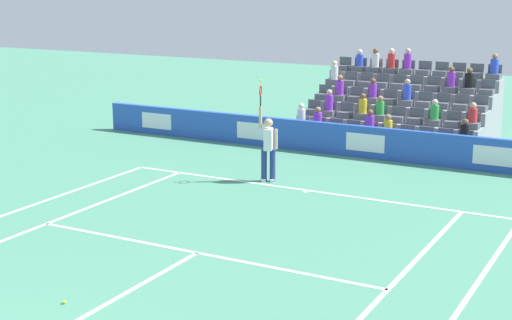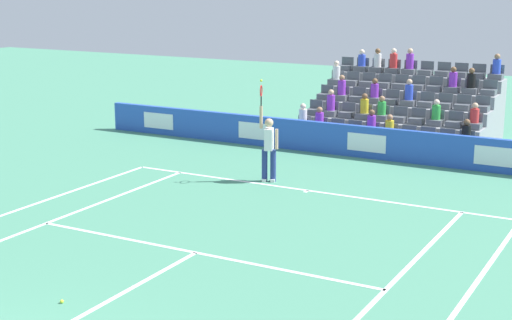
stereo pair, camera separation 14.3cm
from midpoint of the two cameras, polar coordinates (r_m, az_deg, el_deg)
The scene contains 11 objects.
line_baseline at distance 20.84m, azimuth 3.60°, elevation -2.23°, with size 10.97×0.10×0.01m, color white.
line_service at distance 16.24m, azimuth -4.60°, elevation -6.79°, with size 8.23×0.10×0.01m, color white.
line_centre_service at distance 13.87m, azimuth -11.90°, elevation -10.66°, with size 0.10×6.40×0.01m, color white.
line_singles_sideline_left at distance 18.38m, azimuth -16.27°, elevation -4.88°, with size 0.10×11.89×0.01m, color white.
line_singles_sideline_right at distance 14.17m, azimuth 8.72°, elevation -9.99°, with size 0.10×11.89×0.01m, color white.
line_doubles_sideline_right at distance 13.82m, azimuth 14.17°, elevation -10.87°, with size 0.10×11.89×0.01m, color white.
line_centre_mark at distance 20.75m, azimuth 3.49°, elevation -2.30°, with size 0.10×0.20×0.01m, color white.
sponsor_barrier at distance 24.70m, azimuth 7.92°, elevation 1.31°, with size 19.92×0.22×1.00m.
tennis_player at distance 21.51m, azimuth 0.70°, elevation 0.99°, with size 0.54×0.43×2.85m.
stadium_stand at distance 27.95m, azimuth 10.50°, elevation 3.29°, with size 6.20×4.75×3.04m.
loose_tennis_ball at distance 14.21m, azimuth -14.16°, elevation -10.05°, with size 0.07×0.07×0.07m, color #D1E533.
Camera 1 is at (-8.28, 6.42, 5.56)m, focal length 54.61 mm.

